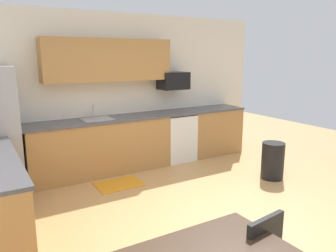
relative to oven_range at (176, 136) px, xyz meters
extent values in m
plane|color=tan|center=(-0.96, -2.30, -0.46)|extent=(12.00, 12.00, 0.00)
cube|color=silver|center=(-0.96, 0.35, 0.90)|extent=(5.80, 0.10, 2.70)
cube|color=#AD7A42|center=(-1.50, 0.00, -0.01)|extent=(2.41, 0.60, 0.90)
cube|color=#AD7A42|center=(0.87, 0.00, -0.01)|extent=(1.14, 0.60, 0.90)
cube|color=#4C4C51|center=(-0.96, 0.00, 0.46)|extent=(4.80, 0.64, 0.04)
cube|color=#AD7A42|center=(-1.26, 0.13, 1.44)|extent=(2.20, 0.34, 0.70)
cube|color=white|center=(0.00, 0.00, -0.02)|extent=(0.60, 0.60, 0.88)
cube|color=black|center=(0.00, 0.00, 0.44)|extent=(0.60, 0.60, 0.03)
cube|color=black|center=(0.00, 0.10, 1.05)|extent=(0.54, 0.36, 0.32)
cube|color=#A5A8AD|center=(-1.54, 0.00, 0.42)|extent=(0.48, 0.40, 0.14)
cylinder|color=#B2B5BA|center=(-1.54, 0.18, 0.58)|extent=(0.02, 0.02, 0.24)
cube|color=black|center=(-1.60, -3.72, 0.19)|extent=(0.38, 0.09, 0.40)
cylinder|color=black|center=(0.80, -1.68, -0.16)|extent=(0.36, 0.36, 0.60)
cube|color=orange|center=(-1.46, -0.65, -0.45)|extent=(0.70, 0.50, 0.01)
camera|label=1|loc=(-3.31, -5.21, 1.52)|focal=35.42mm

